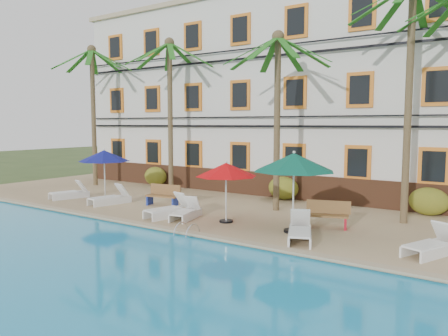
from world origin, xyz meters
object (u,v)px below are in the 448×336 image
Objects in this scene: palm_c at (277,95)px; bench_right at (326,214)px; lounger_d at (186,212)px; lounger_b at (110,198)px; lounger_a at (70,193)px; lounger_c at (170,209)px; palm_a at (93,96)px; bench_left at (163,195)px; lounger_f at (432,245)px; umbrella_blue at (104,156)px; pool_ladder at (187,234)px; palm_b at (170,94)px; palm_d at (410,68)px; lounger_e at (300,231)px; umbrella_green at (294,163)px; umbrella_red at (226,170)px.

palm_c is 5.40m from bench_right.
lounger_b is at bearing 174.33° from lounger_d.
bench_right is (2.84, -1.73, -4.26)m from palm_c.
lounger_c is (6.78, -0.49, 0.02)m from lounger_a.
bench_left is (7.66, -2.60, -4.69)m from palm_a.
lounger_f is (15.94, -0.15, 0.01)m from lounger_a.
pool_ladder is (7.46, -3.02, -2.04)m from umbrella_blue.
bench_right is at bearing -16.79° from palm_b.
palm_d reaches higher than lounger_c.
lounger_e is 1.03× the size of lounger_f.
palm_c is 4.63× the size of bench_right.
palm_a reaches higher than lounger_d.
palm_c is 5.96m from lounger_d.
lounger_d is (-6.92, -3.89, -5.24)m from palm_d.
lounger_a reaches higher than lounger_d.
umbrella_blue is 1.54× the size of bench_left.
lounger_d is at bearing -150.66° from palm_d.
lounger_c is 2.73× the size of pool_ladder.
umbrella_green is 1.73× the size of bench_left.
palm_c is 6.47m from lounger_e.
lounger_e is (12.34, -0.80, 0.02)m from lounger_a.
palm_d is at bearing 112.35° from lounger_f.
palm_c is at bearing 14.97° from umbrella_blue.
palm_c reaches higher than lounger_e.
pool_ladder is (6.21, -6.32, -5.10)m from palm_b.
pool_ladder is at bearing -19.87° from lounger_b.
umbrella_green is at bearing -24.91° from palm_b.
lounger_b is 0.96× the size of lounger_c.
lounger_e is at bearing -8.65° from umbrella_blue.
lounger_c is 1.13× the size of lounger_d.
palm_c is 4.06× the size of lounger_d.
umbrella_blue reaches higher than lounger_b.
palm_b is 6.31m from lounger_b.
lounger_f is at bearing 10.13° from lounger_e.
umbrella_blue is 1.20× the size of lounger_e.
lounger_f is 11.03m from bench_left.
lounger_b is at bearing -163.65° from palm_d.
palm_d reaches higher than lounger_f.
lounger_f is 3.83m from bench_right.
lounger_b is 2.62× the size of pool_ladder.
palm_c is 7.02m from pool_ladder.
lounger_d is at bearing -174.67° from umbrella_green.
lounger_f is (8.43, 0.24, 0.02)m from lounger_d.
umbrella_red is at bearing -158.94° from bench_right.
lounger_b is 1.25× the size of bench_left.
palm_c is at bearing 59.07° from lounger_d.
lounger_d is 5.14m from bench_right.
palm_a is 17.12m from palm_d.
bench_right is (7.39, 0.14, 0.00)m from bench_left.
palm_c is 8.40m from lounger_f.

